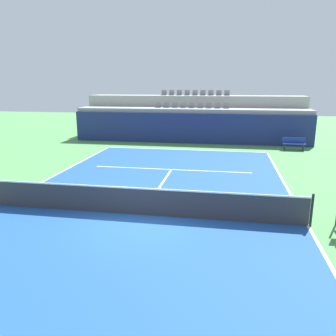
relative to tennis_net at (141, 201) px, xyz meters
The scene contains 13 objects.
ground_plane 0.51m from the tennis_net, ahead, with size 80.00×80.00×0.00m, color #4C8C4C.
court_surface 0.50m from the tennis_net, ahead, with size 11.00×24.00×0.01m, color #1E4C99.
baseline_far 11.96m from the tennis_net, 90.00° to the left, with size 11.00×0.10×0.00m, color white.
sideline_right 5.47m from the tennis_net, ahead, with size 0.10×24.00×0.00m, color white.
service_line_far 6.42m from the tennis_net, 90.00° to the left, with size 8.26×0.10×0.00m, color white.
centre_service_line 3.24m from the tennis_net, 90.00° to the left, with size 0.10×6.40×0.00m, color white.
back_wall 14.70m from the tennis_net, 90.00° to the left, with size 17.94×0.30×2.26m, color navy.
stands_tier_lower 16.06m from the tennis_net, 90.00° to the left, with size 17.94×2.40×2.55m, color #9E9E99.
stands_tier_upper 18.48m from the tennis_net, 90.00° to the left, with size 17.94×2.40×3.44m, color #9E9E99.
seating_row_lower 16.28m from the tennis_net, 90.00° to the left, with size 5.78×0.44×0.44m.
seating_row_upper 18.78m from the tennis_net, 90.00° to the left, with size 5.78×0.44×0.44m.
tennis_net is the anchor object (origin of this frame).
player_bench 15.02m from the tennis_net, 60.92° to the left, with size 1.50×0.40×0.85m.
Camera 1 is at (2.78, -10.48, 4.36)m, focal length 35.95 mm.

